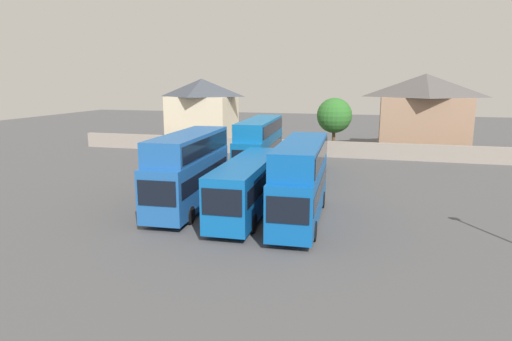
{
  "coord_description": "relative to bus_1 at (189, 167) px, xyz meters",
  "views": [
    {
      "loc": [
        7.8,
        -26.09,
        8.5
      ],
      "look_at": [
        0.0,
        3.0,
        2.3
      ],
      "focal_mm": 30.85,
      "sensor_mm": 36.0,
      "label": 1
    }
  ],
  "objects": [
    {
      "name": "bus_2",
      "position": [
        4.16,
        -0.26,
        -0.84
      ],
      "size": [
        2.88,
        11.32,
        3.51
      ],
      "rotation": [
        0.0,
        0.0,
        -1.53
      ],
      "color": "#0E58A7",
      "rests_on": "ground"
    },
    {
      "name": "house_terrace_left",
      "position": [
        -10.3,
        28.19,
        1.59
      ],
      "size": [
        8.41,
        6.98,
        8.7
      ],
      "color": "beige",
      "rests_on": "ground"
    },
    {
      "name": "depot_boundary_wall",
      "position": [
        3.95,
        22.81,
        -1.95
      ],
      "size": [
        56.0,
        0.5,
        1.8
      ],
      "primitive_type": "cube",
      "color": "gray",
      "rests_on": "ground"
    },
    {
      "name": "bus_3",
      "position": [
        7.65,
        -0.75,
        -0.09
      ],
      "size": [
        2.91,
        10.62,
        4.9
      ],
      "rotation": [
        0.0,
        0.0,
        -1.53
      ],
      "color": "#0D53A4",
      "rests_on": "ground"
    },
    {
      "name": "tree_left_of_lot",
      "position": [
        7.28,
        25.31,
        1.62
      ],
      "size": [
        4.07,
        4.07,
        6.52
      ],
      "color": "brown",
      "rests_on": "ground"
    },
    {
      "name": "house_terrace_centre",
      "position": [
        17.46,
        30.02,
        1.89
      ],
      "size": [
        10.51,
        7.74,
        9.27
      ],
      "color": "#9E7A60",
      "rests_on": "ground"
    },
    {
      "name": "bus_4",
      "position": [
        1.52,
        12.93,
        -0.06
      ],
      "size": [
        3.3,
        11.95,
        4.95
      ],
      "rotation": [
        0.0,
        0.0,
        -1.51
      ],
      "color": "#1062A5",
      "rests_on": "ground"
    },
    {
      "name": "bus_5",
      "position": [
        5.93,
        12.55,
        -0.94
      ],
      "size": [
        3.19,
        10.36,
        3.32
      ],
      "rotation": [
        0.0,
        0.0,
        -1.51
      ],
      "color": "#195F96",
      "rests_on": "ground"
    },
    {
      "name": "ground",
      "position": [
        3.95,
        17.54,
        -2.85
      ],
      "size": [
        140.0,
        140.0,
        0.0
      ],
      "primitive_type": "plane",
      "color": "#4C4C4F"
    },
    {
      "name": "bus_1",
      "position": [
        0.0,
        0.0,
        0.0
      ],
      "size": [
        3.15,
        10.31,
        5.06
      ],
      "rotation": [
        0.0,
        0.0,
        -1.51
      ],
      "color": "#1E57A2",
      "rests_on": "ground"
    }
  ]
}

